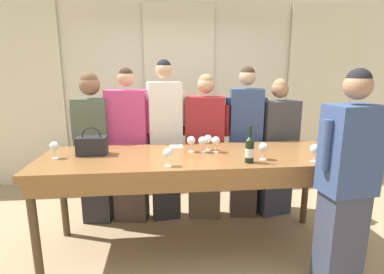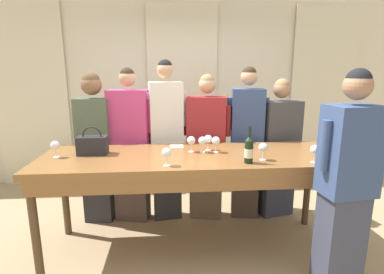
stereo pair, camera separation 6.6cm
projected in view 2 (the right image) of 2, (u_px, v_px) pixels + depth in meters
name	position (u px, v px, depth m)	size (l,w,h in m)	color
ground_plane	(193.00, 247.00, 3.00)	(18.00, 18.00, 0.00)	tan
wall_back	(182.00, 92.00, 4.64)	(12.00, 0.06, 2.80)	beige
curtain_panel_left	(31.00, 97.00, 4.42)	(1.05, 0.03, 2.69)	beige
curtain_panel_center	(182.00, 96.00, 4.59)	(1.05, 0.03, 2.69)	beige
curtain_panel_right	(323.00, 95.00, 4.76)	(1.05, 0.03, 2.69)	beige
tasting_bar	(193.00, 164.00, 2.78)	(2.80, 0.88, 0.96)	brown
wine_bottle	(249.00, 150.00, 2.52)	(0.08, 0.08, 0.32)	black
handbag	(93.00, 145.00, 2.79)	(0.27, 0.14, 0.27)	#232328
wine_glass_front_left	(208.00, 139.00, 2.92)	(0.08, 0.08, 0.15)	white
wine_glass_front_mid	(55.00, 146.00, 2.68)	(0.08, 0.08, 0.15)	white
wine_glass_front_right	(202.00, 141.00, 2.84)	(0.08, 0.08, 0.15)	white
wine_glass_center_left	(166.00, 153.00, 2.44)	(0.08, 0.08, 0.15)	white
wine_glass_center_mid	(263.00, 148.00, 2.60)	(0.08, 0.08, 0.15)	white
wine_glass_center_right	(315.00, 150.00, 2.53)	(0.08, 0.08, 0.15)	white
wine_glass_back_left	(216.00, 141.00, 2.85)	(0.08, 0.08, 0.15)	white
wine_glass_back_mid	(191.00, 141.00, 2.86)	(0.08, 0.08, 0.15)	white
napkin	(177.00, 146.00, 3.08)	(0.14, 0.14, 0.00)	white
guest_olive_jacket	(96.00, 145.00, 3.36)	(0.49, 0.27, 1.71)	#28282D
guest_pink_top	(130.00, 146.00, 3.39)	(0.56, 0.32, 1.76)	#473833
guest_cream_sweater	(166.00, 139.00, 3.41)	(0.48, 0.25, 1.85)	#28282D
guest_striped_shirt	(207.00, 148.00, 3.47)	(0.55, 0.34, 1.69)	brown
guest_navy_coat	(246.00, 143.00, 3.49)	(0.48, 0.33, 1.77)	#473833
guest_beige_cap	(278.00, 149.00, 3.54)	(0.56, 0.37, 1.64)	#383D51
host_pouring	(346.00, 186.00, 2.21)	(0.49, 0.30, 1.75)	#383D51
potted_plant	(65.00, 172.00, 4.46)	(0.29, 0.29, 0.54)	#4C4C51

